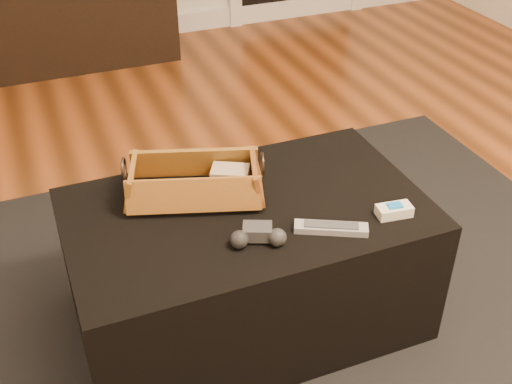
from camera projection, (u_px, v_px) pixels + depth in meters
name	position (u px, v px, depth m)	size (l,w,h in m)	color
floor	(285.00, 361.00, 1.89)	(5.00, 5.50, 0.01)	brown
baseboard	(105.00, 33.00, 3.95)	(5.00, 0.04, 0.12)	white
media_cabinet	(29.00, 14.00, 3.51)	(1.55, 0.45, 0.61)	black
area_rug	(254.00, 328.00, 1.98)	(2.60, 2.00, 0.01)	black
ottoman	(247.00, 265.00, 1.90)	(1.00, 0.60, 0.42)	black
tv_remote	(188.00, 193.00, 1.80)	(0.20, 0.05, 0.02)	black
cloth_bundle	(230.00, 177.00, 1.83)	(0.11, 0.07, 0.06)	#C9AE8C
wicker_basket	(195.00, 183.00, 1.80)	(0.42, 0.31, 0.13)	#A97326
game_controller	(258.00, 236.00, 1.64)	(0.15, 0.11, 0.05)	#303033
silver_remote	(331.00, 228.00, 1.69)	(0.19, 0.13, 0.02)	#A7A9AF
cream_gadget	(394.00, 210.00, 1.74)	(0.10, 0.06, 0.04)	silver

